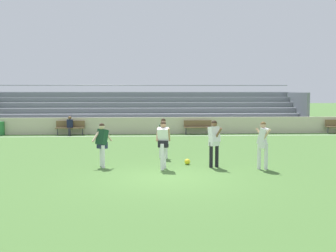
# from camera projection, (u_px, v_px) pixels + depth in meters

# --- Properties ---
(ground_plane) EXTENTS (160.00, 160.00, 0.00)m
(ground_plane) POSITION_uv_depth(u_px,v_px,m) (168.00, 177.00, 13.12)
(ground_plane) COLOR #477033
(field_line_sideline) EXTENTS (44.00, 0.12, 0.01)m
(field_line_sideline) POSITION_uv_depth(u_px,v_px,m) (157.00, 136.00, 25.23)
(field_line_sideline) COLOR white
(field_line_sideline) RESTS_ON ground
(sideline_wall) EXTENTS (48.00, 0.16, 1.08)m
(sideline_wall) POSITION_uv_depth(u_px,v_px,m) (156.00, 126.00, 26.44)
(sideline_wall) COLOR beige
(sideline_wall) RESTS_ON ground
(bleacher_stand) EXTENTS (22.87, 4.58, 3.26)m
(bleacher_stand) POSITION_uv_depth(u_px,v_px,m) (143.00, 110.00, 29.35)
(bleacher_stand) COLOR #9EA3AD
(bleacher_stand) RESTS_ON ground
(bench_far_left) EXTENTS (1.80, 0.40, 0.90)m
(bench_far_left) POSITION_uv_depth(u_px,v_px,m) (198.00, 126.00, 26.24)
(bench_far_left) COLOR brown
(bench_far_left) RESTS_ON ground
(bench_far_right) EXTENTS (1.80, 0.40, 0.90)m
(bench_far_right) POSITION_uv_depth(u_px,v_px,m) (70.00, 126.00, 25.78)
(bench_far_right) COLOR brown
(bench_far_right) RESTS_ON ground
(trash_bin) EXTENTS (0.56, 0.56, 0.87)m
(trash_bin) POSITION_uv_depth(u_px,v_px,m) (0.00, 128.00, 25.68)
(trash_bin) COLOR #2D7F3D
(trash_bin) RESTS_ON ground
(spectator_seated) EXTENTS (0.36, 0.42, 1.21)m
(spectator_seated) POSITION_uv_depth(u_px,v_px,m) (70.00, 124.00, 25.65)
(spectator_seated) COLOR #2D2D38
(spectator_seated) RESTS_ON ground
(player_white_trailing_run) EXTENTS (0.50, 0.66, 1.72)m
(player_white_trailing_run) POSITION_uv_depth(u_px,v_px,m) (214.00, 139.00, 14.78)
(player_white_trailing_run) COLOR black
(player_white_trailing_run) RESTS_ON ground
(player_white_overlapping) EXTENTS (0.53, 0.46, 1.72)m
(player_white_overlapping) POSITION_uv_depth(u_px,v_px,m) (163.00, 141.00, 14.42)
(player_white_overlapping) COLOR white
(player_white_overlapping) RESTS_ON ground
(player_white_challenging) EXTENTS (0.50, 0.64, 1.70)m
(player_white_challenging) POSITION_uv_depth(u_px,v_px,m) (263.00, 141.00, 14.40)
(player_white_challenging) COLOR white
(player_white_challenging) RESTS_ON ground
(player_dark_wide_left) EXTENTS (0.40, 0.48, 1.66)m
(player_dark_wide_left) POSITION_uv_depth(u_px,v_px,m) (163.00, 135.00, 16.79)
(player_dark_wide_left) COLOR white
(player_dark_wide_left) RESTS_ON ground
(player_dark_on_ball) EXTENTS (0.74, 0.51, 1.61)m
(player_dark_on_ball) POSITION_uv_depth(u_px,v_px,m) (102.00, 141.00, 14.84)
(player_dark_on_ball) COLOR white
(player_dark_on_ball) RESTS_ON ground
(soccer_ball) EXTENTS (0.22, 0.22, 0.22)m
(soccer_ball) POSITION_uv_depth(u_px,v_px,m) (187.00, 162.00, 15.40)
(soccer_ball) COLOR yellow
(soccer_ball) RESTS_ON ground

